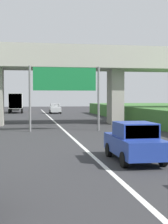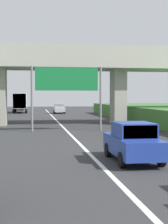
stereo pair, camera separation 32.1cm
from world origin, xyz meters
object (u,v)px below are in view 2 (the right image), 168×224
(overhead_highway_sign, at_px, (67,83))
(truck_orange, at_px, (20,102))
(car_blue, at_px, (133,142))
(car_silver, at_px, (59,108))

(overhead_highway_sign, relative_size, truck_orange, 0.81)
(overhead_highway_sign, xyz_separation_m, truck_orange, (-5.04, 33.28, -2.02))
(overhead_highway_sign, bearing_deg, truck_orange, 98.61)
(truck_orange, xyz_separation_m, car_blue, (6.59, -46.74, -1.08))
(overhead_highway_sign, height_order, truck_orange, overhead_highway_sign)
(overhead_highway_sign, height_order, car_blue, overhead_highway_sign)
(overhead_highway_sign, bearing_deg, car_silver, 86.82)
(car_silver, bearing_deg, car_blue, -90.13)
(car_blue, bearing_deg, overhead_highway_sign, 96.57)
(car_blue, relative_size, car_silver, 1.00)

